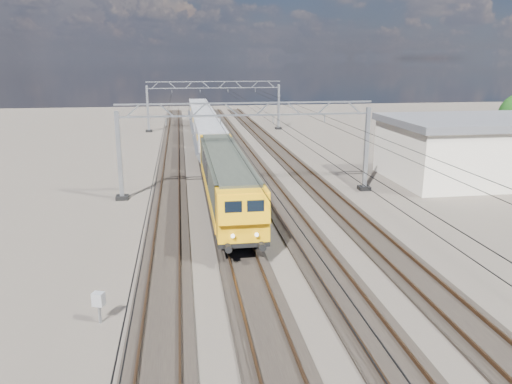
{
  "coord_description": "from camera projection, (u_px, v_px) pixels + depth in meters",
  "views": [
    {
      "loc": [
        -4.93,
        -33.17,
        10.25
      ],
      "look_at": [
        -0.57,
        -4.24,
        2.4
      ],
      "focal_mm": 35.0,
      "sensor_mm": 36.0,
      "label": 1
    }
  ],
  "objects": [
    {
      "name": "trackside_cabinet",
      "position": [
        98.0,
        300.0,
        19.72
      ],
      "size": [
        0.53,
        0.47,
        1.32
      ],
      "rotation": [
        0.0,
        0.0,
        -0.38
      ],
      "color": "#959AA3",
      "rests_on": "ground"
    },
    {
      "name": "track_inner_east",
      "position": [
        283.0,
        207.0,
        35.32
      ],
      "size": [
        2.6,
        140.0,
        0.3
      ],
      "color": "black",
      "rests_on": "ground"
    },
    {
      "name": "locomotive",
      "position": [
        226.0,
        177.0,
        34.36
      ],
      "size": [
        2.76,
        21.1,
        3.62
      ],
      "color": "black",
      "rests_on": "ground"
    },
    {
      "name": "ground",
      "position": [
        255.0,
        209.0,
        35.05
      ],
      "size": [
        160.0,
        160.0,
        0.0
      ],
      "primitive_type": "plane",
      "color": "#2B2520",
      "rests_on": "ground"
    },
    {
      "name": "hopper_wagon_lead",
      "position": [
        210.0,
        139.0,
        51.28
      ],
      "size": [
        3.38,
        13.0,
        3.25
      ],
      "color": "black",
      "rests_on": "ground"
    },
    {
      "name": "industrial_shed",
      "position": [
        495.0,
        148.0,
        43.24
      ],
      "size": [
        18.6,
        10.6,
        5.4
      ],
      "color": "silver",
      "rests_on": "ground"
    },
    {
      "name": "hopper_wagon_mid",
      "position": [
        203.0,
        122.0,
        64.84
      ],
      "size": [
        3.38,
        13.0,
        3.25
      ],
      "color": "black",
      "rests_on": "ground"
    },
    {
      "name": "catenary_gantry_mid",
      "position": [
        247.0,
        145.0,
        37.86
      ],
      "size": [
        19.9,
        0.9,
        7.11
      ],
      "color": "#959AA3",
      "rests_on": "ground"
    },
    {
      "name": "hopper_wagon_third",
      "position": [
        199.0,
        111.0,
        78.4
      ],
      "size": [
        3.38,
        13.0,
        3.25
      ],
      "color": "black",
      "rests_on": "ground"
    },
    {
      "name": "track_outer_west",
      "position": [
        168.0,
        212.0,
        34.16
      ],
      "size": [
        2.6,
        140.0,
        0.3
      ],
      "color": "black",
      "rests_on": "ground"
    },
    {
      "name": "track_outer_east",
      "position": [
        337.0,
        205.0,
        35.89
      ],
      "size": [
        2.6,
        140.0,
        0.3
      ],
      "color": "black",
      "rests_on": "ground"
    },
    {
      "name": "track_loco",
      "position": [
        227.0,
        209.0,
        34.74
      ],
      "size": [
        2.6,
        140.0,
        0.3
      ],
      "color": "black",
      "rests_on": "ground"
    },
    {
      "name": "overhead_wires",
      "position": [
        241.0,
        115.0,
        41.2
      ],
      "size": [
        12.03,
        140.0,
        0.53
      ],
      "color": "black",
      "rests_on": "ground"
    },
    {
      "name": "catenary_gantry_far",
      "position": [
        214.0,
        104.0,
        72.24
      ],
      "size": [
        19.9,
        0.9,
        7.11
      ],
      "color": "#959AA3",
      "rests_on": "ground"
    }
  ]
}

